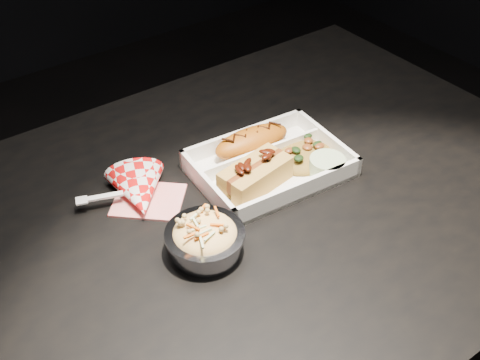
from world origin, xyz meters
name	(u,v)px	position (x,y,z in m)	size (l,w,h in m)	color
dining_table	(231,248)	(0.00, 0.00, 0.66)	(1.20, 0.80, 0.75)	black
food_tray	(269,167)	(0.11, 0.04, 0.76)	(0.26, 0.20, 0.04)	white
fried_pastry	(252,141)	(0.11, 0.09, 0.78)	(0.14, 0.06, 0.05)	#A75510
hotdog	(255,173)	(0.06, 0.02, 0.78)	(0.13, 0.08, 0.06)	#B98B3F
fried_rice_mound	(305,152)	(0.17, 0.02, 0.77)	(0.11, 0.09, 0.03)	olive
cupcake_liner	(327,166)	(0.18, -0.03, 0.77)	(0.06, 0.06, 0.03)	#AEC695
foil_coleslaw_cup	(205,238)	(-0.09, -0.06, 0.78)	(0.12, 0.12, 0.07)	silver
napkin_fork	(139,192)	(-0.11, 0.10, 0.77)	(0.18, 0.15, 0.10)	red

